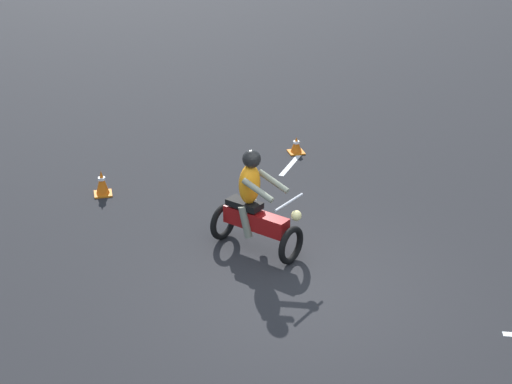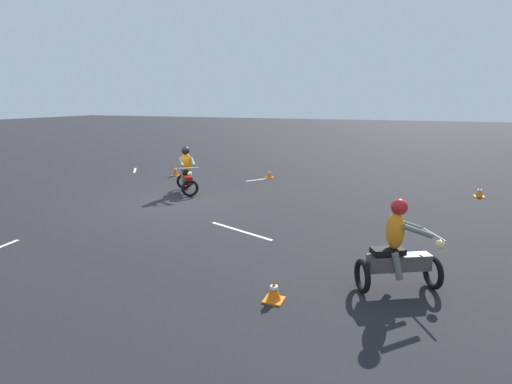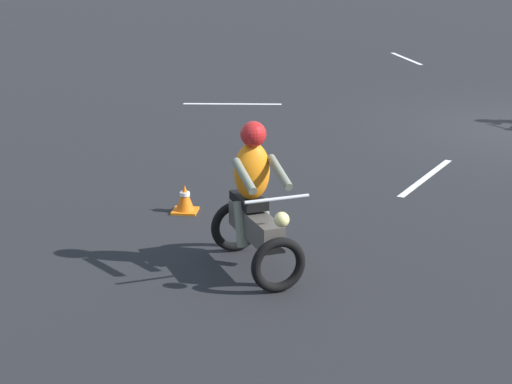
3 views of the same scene
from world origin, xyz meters
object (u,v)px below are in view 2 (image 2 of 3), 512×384
at_px(traffic_cone_mid_left, 175,171).
at_px(traffic_cone_near_left, 479,192).
at_px(traffic_cone_far_center, 274,291).
at_px(traffic_cone_far_right, 270,174).
at_px(motorcycle_rider_background, 398,251).
at_px(motorcycle_rider_foreground, 187,173).

bearing_deg(traffic_cone_mid_left, traffic_cone_near_left, 92.25).
bearing_deg(traffic_cone_near_left, traffic_cone_far_center, -23.90).
bearing_deg(traffic_cone_far_right, traffic_cone_mid_left, -74.65).
bearing_deg(motorcycle_rider_background, motorcycle_rider_foreground, -153.69).
bearing_deg(traffic_cone_far_right, traffic_cone_near_left, 85.42).
bearing_deg(traffic_cone_mid_left, motorcycle_rider_background, 50.30).
height_order(traffic_cone_near_left, traffic_cone_far_right, traffic_cone_near_left).
bearing_deg(traffic_cone_near_left, motorcycle_rider_foreground, -72.32).
bearing_deg(traffic_cone_near_left, traffic_cone_mid_left, -87.75).
relative_size(motorcycle_rider_foreground, motorcycle_rider_background, 1.00).
distance_m(motorcycle_rider_background, traffic_cone_far_right, 10.64).
distance_m(motorcycle_rider_foreground, traffic_cone_mid_left, 3.47).
height_order(motorcycle_rider_foreground, traffic_cone_near_left, motorcycle_rider_foreground).
distance_m(traffic_cone_near_left, traffic_cone_mid_left, 11.97).
xyz_separation_m(motorcycle_rider_background, traffic_cone_far_center, (1.15, -1.86, -0.55)).
relative_size(traffic_cone_mid_left, traffic_cone_far_center, 1.29).
height_order(motorcycle_rider_foreground, traffic_cone_mid_left, motorcycle_rider_foreground).
height_order(motorcycle_rider_background, traffic_cone_far_right, motorcycle_rider_background).
xyz_separation_m(traffic_cone_mid_left, traffic_cone_far_center, (9.10, 7.72, -0.05)).
bearing_deg(motorcycle_rider_foreground, traffic_cone_mid_left, -90.09).
relative_size(traffic_cone_mid_left, traffic_cone_far_right, 1.35).
xyz_separation_m(motorcycle_rider_foreground, traffic_cone_mid_left, (-2.65, -2.18, -0.50)).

